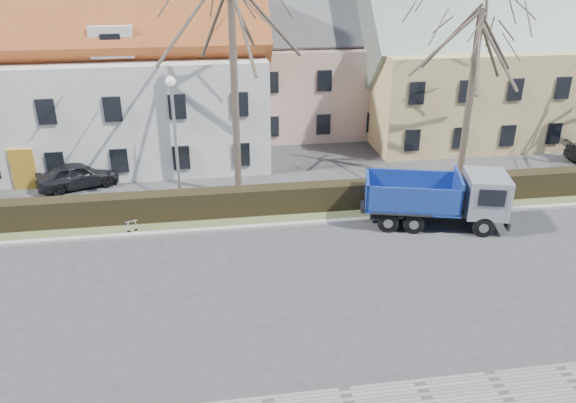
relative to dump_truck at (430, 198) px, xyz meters
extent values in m
plane|color=#39393B|center=(-6.37, -3.81, -1.31)|extent=(120.00, 120.00, 0.00)
cube|color=#B1ADA4|center=(-6.37, 0.79, -1.25)|extent=(80.00, 0.30, 0.12)
cube|color=#545E35|center=(-6.37, 2.39, -1.26)|extent=(80.00, 3.00, 0.10)
cube|color=black|center=(-6.37, 2.19, -0.66)|extent=(60.00, 0.90, 1.30)
imported|color=black|center=(-16.69, 6.95, -0.60)|extent=(4.46, 2.97, 1.41)
camera|label=1|loc=(-9.83, -21.94, 10.28)|focal=35.00mm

